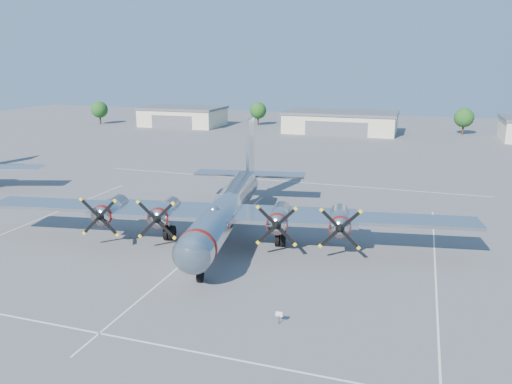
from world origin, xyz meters
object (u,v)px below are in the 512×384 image
(hangar_center, at_px, (340,122))
(tree_east, at_px, (464,118))
(hangar_west, at_px, (183,116))
(main_bomber_b29, at_px, (228,236))
(tree_far_west, at_px, (99,110))
(tree_west, at_px, (258,110))
(info_placard, at_px, (279,315))

(hangar_center, distance_m, tree_east, 30.64)
(hangar_west, distance_m, main_bomber_b29, 94.97)
(tree_far_west, bearing_deg, tree_west, 14.93)
(tree_east, bearing_deg, info_placard, -100.10)
(info_placard, bearing_deg, tree_far_west, 126.46)
(tree_far_west, distance_m, tree_east, 100.50)
(info_placard, bearing_deg, tree_east, 75.78)
(hangar_west, xyz_separation_m, tree_far_west, (-25.00, -3.96, 1.51))
(hangar_west, distance_m, tree_west, 21.61)
(tree_far_west, bearing_deg, tree_east, 5.71)
(hangar_center, height_order, info_placard, hangar_center)
(tree_west, distance_m, tree_east, 55.04)
(tree_east, height_order, main_bomber_b29, tree_east)
(tree_far_west, bearing_deg, info_placard, -49.42)
(main_bomber_b29, bearing_deg, tree_far_west, 122.61)
(hangar_west, bearing_deg, tree_east, 4.60)
(tree_far_west, height_order, info_placard, tree_far_west)
(hangar_west, bearing_deg, hangar_center, -0.00)
(tree_far_west, relative_size, tree_east, 1.00)
(tree_east, distance_m, main_bomber_b29, 93.57)
(tree_east, relative_size, info_placard, 7.00)
(tree_east, xyz_separation_m, main_bomber_b29, (-28.76, -88.94, -4.22))
(info_placard, bearing_deg, main_bomber_b29, 118.09)
(hangar_center, distance_m, tree_far_west, 70.13)
(tree_east, xyz_separation_m, info_placard, (-18.69, -104.93, -3.55))
(hangar_center, relative_size, main_bomber_b29, 0.58)
(tree_far_west, distance_m, main_bomber_b29, 106.42)
(tree_far_west, bearing_deg, main_bomber_b29, -47.94)
(info_placard, bearing_deg, hangar_west, 115.54)
(hangar_west, bearing_deg, info_placard, -60.34)
(hangar_center, height_order, tree_far_west, tree_far_west)
(hangar_west, bearing_deg, tree_far_west, -170.99)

